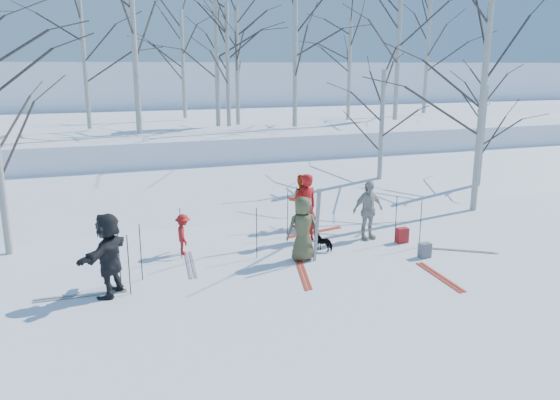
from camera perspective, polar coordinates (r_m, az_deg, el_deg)
name	(u,v)px	position (r m, az deg, el deg)	size (l,w,h in m)	color
ground	(300,264)	(13.67, 2.11, -6.73)	(120.00, 120.00, 0.00)	white
snow_ramp	(230,196)	(20.02, -5.26, 0.37)	(70.00, 9.50, 1.40)	white
snow_plateau	(182,139)	(29.52, -10.16, 6.26)	(70.00, 18.00, 2.20)	white
far_hill	(141,98)	(50.19, -14.29, 10.27)	(90.00, 30.00, 6.00)	white
skier_olive_center	(303,229)	(13.72, 2.38, -3.02)	(0.81, 0.52, 1.65)	#4D4E2F
skier_red_north	(305,208)	(15.20, 2.68, -0.80)	(0.70, 0.46, 1.92)	red
skier_redor_behind	(301,201)	(16.51, 2.17, -0.11)	(0.80, 0.62, 1.64)	#CB3E0F
skier_red_seated	(183,234)	(14.44, -10.08, -3.55)	(0.69, 0.40, 1.07)	red
skier_cream_east	(368,210)	(15.57, 9.17, -1.05)	(0.99, 0.41, 1.69)	beige
skier_grey_west	(109,255)	(12.17, -17.47, -5.46)	(1.69, 0.54, 1.83)	black
dog	(324,242)	(14.64, 4.64, -4.39)	(0.25, 0.55, 0.46)	black
upright_ski_left	(317,226)	(13.56, 3.84, -2.69)	(0.07, 0.02, 1.90)	silver
upright_ski_right	(317,225)	(13.65, 3.94, -2.58)	(0.07, 0.02, 1.90)	silver
ski_pair_a	(458,250)	(15.38, 18.12, -5.02)	(1.70, 1.20, 0.02)	silver
ski_pair_b	(440,277)	(13.40, 16.34, -7.69)	(0.33, 1.91, 0.02)	red
ski_pair_c	(190,264)	(13.82, -9.35, -6.64)	(0.40, 1.91, 0.02)	silver
ski_pair_d	(81,296)	(12.63, -20.10, -9.36)	(1.91, 0.26, 0.02)	silver
ski_pair_e	(315,232)	(16.22, 3.69, -3.36)	(1.90, 0.61, 0.02)	red
ski_pair_f	(303,274)	(13.03, 2.46, -7.74)	(0.67, 1.89, 0.02)	red
ski_pole_a	(396,220)	(15.39, 12.01, -2.03)	(0.02, 0.02, 1.34)	black
ski_pole_b	(296,209)	(16.18, 1.72, -0.94)	(0.02, 0.02, 1.34)	black
ski_pole_c	(119,258)	(12.66, -16.46, -5.80)	(0.02, 0.02, 1.34)	black
ski_pole_d	(288,214)	(15.63, 0.80, -1.47)	(0.02, 0.02, 1.34)	black
ski_pole_e	(129,265)	(12.16, -15.52, -6.55)	(0.02, 0.02, 1.34)	black
ski_pole_f	(257,233)	(13.88, -2.46, -3.49)	(0.02, 0.02, 1.34)	black
ski_pole_g	(141,252)	(12.89, -14.34, -5.30)	(0.02, 0.02, 1.34)	black
ski_pole_h	(421,224)	(15.16, 14.48, -2.42)	(0.02, 0.02, 1.34)	black
ski_pole_i	(181,234)	(14.07, -10.32, -3.47)	(0.02, 0.02, 1.34)	black
backpack_red	(402,235)	(15.60, 12.63, -3.61)	(0.32, 0.22, 0.42)	#A7191B
backpack_grey	(425,250)	(14.56, 14.88, -5.10)	(0.30, 0.20, 0.38)	#5C5E64
backpack_dark	(304,225)	(16.25, 2.54, -2.61)	(0.34, 0.24, 0.40)	black
birch_plateau_a	(427,53)	(32.02, 15.13, 14.57)	(5.14, 5.14, 6.49)	silver
birch_plateau_b	(84,62)	(24.52, -19.76, 13.41)	(4.44, 4.44, 5.48)	silver
birch_plateau_c	(228,66)	(24.25, -5.49, 13.78)	(4.22, 4.22, 5.18)	silver
birch_plateau_e	(183,65)	(28.47, -10.10, 13.73)	(4.29, 4.29, 5.26)	silver
birch_plateau_g	(349,69)	(27.35, 7.27, 13.39)	(3.99, 3.99, 4.84)	silver
birch_plateau_h	(217,58)	(24.28, -6.64, 14.54)	(4.69, 4.69, 5.84)	silver
birch_plateau_i	(237,66)	(24.93, -4.50, 13.74)	(4.19, 4.19, 5.12)	silver
birch_plateau_j	(295,56)	(24.05, 1.60, 14.78)	(4.78, 4.78, 5.97)	silver
birch_plateau_k	(399,39)	(27.72, 12.31, 16.13)	(5.97, 5.97, 7.67)	silver
birch_plateau_l	(133,29)	(22.39, -15.09, 16.91)	(6.15, 6.15, 7.93)	silver
birch_edge_b	(482,102)	(19.26, 20.39, 9.56)	(5.70, 5.70, 7.28)	silver
birch_edge_c	(482,140)	(22.29, 20.34, 5.89)	(3.46, 3.46, 4.08)	silver
birch_edge_e	(381,133)	(20.95, 10.54, 6.88)	(3.87, 3.87, 4.67)	silver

